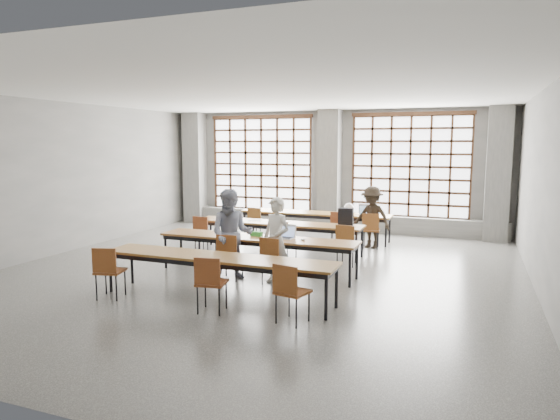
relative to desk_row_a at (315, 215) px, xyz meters
The scene contains 40 objects.
floor 3.74m from the desk_row_a, 90.61° to the right, with size 11.00×11.00×0.00m, color #494946.
ceiling 4.64m from the desk_row_a, 90.61° to the right, with size 11.00×11.00×0.00m, color silver.
wall_back 2.12m from the desk_row_a, 91.23° to the left, with size 10.00×10.00×0.00m, color #5B5B59.
wall_front 9.24m from the desk_row_a, 90.25° to the right, with size 10.00×10.00×0.00m, color #5B5B59.
wall_left 6.33m from the desk_row_a, 143.89° to the right, with size 11.00×11.00×0.00m, color #5B5B59.
wall_right 6.27m from the desk_row_a, 36.54° to the right, with size 11.00×11.00×0.00m, color #5B5B59.
column_left 4.92m from the desk_row_a, 161.22° to the left, with size 0.60×0.55×3.50m, color #565653.
column_mid 1.89m from the desk_row_a, 91.46° to the left, with size 0.60×0.55×3.50m, color #565653.
column_right 4.84m from the desk_row_a, 19.09° to the left, with size 0.60×0.55×3.50m, color #565653.
window_left 3.13m from the desk_row_a, 142.68° to the left, with size 3.32×0.12×3.00m.
window_right 3.08m from the desk_row_a, 38.29° to the left, with size 3.32×0.12×3.00m.
sill_ledge 1.68m from the desk_row_a, 91.38° to the left, with size 9.80×0.35×0.50m, color #565653.
desk_row_a is the anchor object (origin of this frame).
desk_row_b 1.92m from the desk_row_a, 99.62° to the right, with size 4.00×0.70×0.73m.
desk_row_c 3.75m from the desk_row_a, 90.34° to the right, with size 4.00×0.70×0.73m.
desk_row_d 5.50m from the desk_row_a, 89.56° to the right, with size 4.00×0.70×0.73m.
chair_back_left 1.55m from the desk_row_a, 156.00° to the right, with size 0.48×0.48×0.88m.
chair_back_mid 1.04m from the desk_row_a, 37.71° to the right, with size 0.48×0.48×0.88m.
chair_back_right 1.73m from the desk_row_a, 21.34° to the right, with size 0.47×0.47×0.88m.
chair_mid_left 3.18m from the desk_row_a, 127.33° to the right, with size 0.44×0.45×0.88m.
chair_mid_centre 2.53m from the desk_row_a, 88.65° to the right, with size 0.51×0.51×0.88m.
chair_mid_right 2.93m from the desk_row_a, 59.78° to the right, with size 0.46×0.46×0.88m.
chair_front_left 4.39m from the desk_row_a, 94.13° to the right, with size 0.45×0.46×0.88m.
chair_front_right 4.42m from the desk_row_a, 82.68° to the right, with size 0.49×0.49×0.88m.
chair_near_left 6.34m from the desk_row_a, 104.97° to the right, with size 0.51×0.51×0.88m.
chair_near_mid 6.13m from the desk_row_a, 87.62° to the right, with size 0.48×0.49×0.88m.
chair_near_right 6.32m from the desk_row_a, 76.03° to the right, with size 0.50×0.51×0.88m.
student_male 4.29m from the desk_row_a, 82.26° to the right, with size 0.58×0.38×1.58m, color silver.
student_female 4.27m from the desk_row_a, 94.34° to the right, with size 0.83×0.64×1.70m, color #19244C.
student_back 1.68m from the desk_row_a, 17.35° to the right, with size 0.97×0.56×1.51m, color black.
laptop_front 3.68m from the desk_row_a, 81.68° to the right, with size 0.38×0.33×0.26m.
laptop_back 1.34m from the desk_row_a, ahead, with size 0.43×0.39×0.26m.
mouse 3.88m from the desk_row_a, 76.18° to the right, with size 0.10×0.06×0.04m, color white.
green_box 3.67m from the desk_row_a, 91.13° to the right, with size 0.25×0.09×0.09m, color #308C2D.
phone 3.85m from the desk_row_a, 87.66° to the right, with size 0.13×0.06×0.01m, color black.
paper_sheet_a 2.07m from the desk_row_a, 116.51° to the right, with size 0.30×0.21×0.00m, color white.
paper_sheet_c 1.91m from the desk_row_a, 96.66° to the right, with size 0.30×0.21×0.00m, color white.
backpack 2.26m from the desk_row_a, 55.30° to the right, with size 0.32×0.20×0.40m, color black.
plastic_bag 0.93m from the desk_row_a, ahead, with size 0.26×0.21×0.29m, color white.
red_pouch 6.28m from the desk_row_a, 105.33° to the right, with size 0.20×0.08×0.06m, color #9F1413.
Camera 1 is at (3.89, -8.84, 2.55)m, focal length 32.00 mm.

